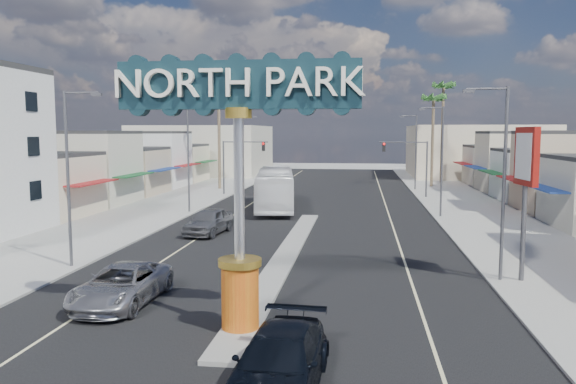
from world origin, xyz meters
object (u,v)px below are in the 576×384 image
(streetlight_l_far, at_px, (243,148))
(car_parked_left, at_px, (209,221))
(suv_left, at_px, (122,285))
(city_bus, at_px, (275,189))
(gateway_sign, at_px, (239,162))
(traffic_signal_right, at_px, (409,158))
(traffic_signal_left, at_px, (240,157))
(palm_right_far, at_px, (443,92))
(palm_left_far, at_px, (219,94))
(streetlight_l_near, at_px, (71,170))
(streetlight_r_near, at_px, (501,174))
(bank_pylon_sign, at_px, (526,165))
(palm_right_mid, at_px, (434,103))
(streetlight_l_mid, at_px, (190,154))
(streetlight_r_mid, at_px, (440,156))
(suv_right, at_px, (279,363))
(streetlight_r_far, at_px, (415,148))

(streetlight_l_far, distance_m, car_parked_left, 32.22)
(suv_left, relative_size, car_parked_left, 1.09)
(car_parked_left, height_order, city_bus, city_bus)
(gateway_sign, xyz_separation_m, traffic_signal_right, (9.18, 42.02, -1.65))
(traffic_signal_left, height_order, palm_right_far, palm_right_far)
(gateway_sign, bearing_deg, palm_left_far, 105.15)
(palm_right_far, bearing_deg, streetlight_l_near, -116.06)
(suv_left, bearing_deg, streetlight_r_near, 20.51)
(suv_left, bearing_deg, bank_pylon_sign, 19.35)
(streetlight_r_near, distance_m, palm_right_mid, 46.40)
(streetlight_l_mid, bearing_deg, car_parked_left, -66.27)
(streetlight_r_near, relative_size, streetlight_r_mid, 1.00)
(palm_right_mid, relative_size, suv_right, 2.16)
(streetlight_l_near, relative_size, bank_pylon_sign, 1.27)
(streetlight_r_near, relative_size, streetlight_r_far, 1.00)
(palm_right_mid, bearing_deg, city_bus, -126.05)
(streetlight_l_far, distance_m, city_bus, 20.23)
(traffic_signal_left, bearing_deg, car_parked_left, -82.78)
(palm_right_far, xyz_separation_m, bank_pylon_sign, (-3.47, -52.01, -6.92))
(streetlight_r_mid, bearing_deg, streetlight_r_far, 90.00)
(suv_right, distance_m, bank_pylon_sign, 16.27)
(palm_left_far, distance_m, palm_right_far, 30.48)
(streetlight_r_near, bearing_deg, palm_right_mid, 86.81)
(streetlight_l_mid, bearing_deg, palm_right_mid, 47.97)
(traffic_signal_left, distance_m, streetlight_r_mid, 24.11)
(streetlight_r_near, distance_m, car_parked_left, 20.01)
(streetlight_l_far, height_order, palm_right_far, palm_right_far)
(streetlight_r_mid, relative_size, car_parked_left, 1.72)
(streetlight_r_mid, relative_size, city_bus, 0.67)
(streetlight_r_near, bearing_deg, car_parked_left, 148.11)
(streetlight_l_near, xyz_separation_m, streetlight_l_far, (0.00, 42.00, 0.00))
(streetlight_l_far, bearing_deg, city_bus, -69.89)
(traffic_signal_left, xyz_separation_m, bank_pylon_sign, (20.71, -34.00, 1.19))
(city_bus, height_order, bank_pylon_sign, bank_pylon_sign)
(palm_right_far, distance_m, car_parked_left, 48.13)
(car_parked_left, bearing_deg, streetlight_r_near, -24.53)
(traffic_signal_left, distance_m, palm_right_mid, 26.01)
(streetlight_l_far, height_order, palm_right_mid, palm_right_mid)
(suv_right, bearing_deg, palm_right_far, 82.05)
(traffic_signal_right, height_order, palm_right_mid, palm_right_mid)
(gateway_sign, xyz_separation_m, streetlight_l_near, (-10.43, 8.02, -0.86))
(traffic_signal_left, height_order, city_bus, traffic_signal_left)
(streetlight_l_mid, bearing_deg, streetlight_l_far, 90.00)
(streetlight_r_near, relative_size, suv_right, 1.61)
(streetlight_l_near, distance_m, palm_left_far, 40.59)
(streetlight_l_mid, xyz_separation_m, car_parked_left, (4.25, -9.66, -4.18))
(streetlight_l_mid, bearing_deg, palm_left_far, 97.31)
(streetlight_l_far, xyz_separation_m, palm_left_far, (-2.57, -2.00, 6.43))
(streetlight_r_mid, xyz_separation_m, streetlight_r_far, (0.00, 22.00, 0.00))
(palm_left_far, height_order, city_bus, palm_left_far)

